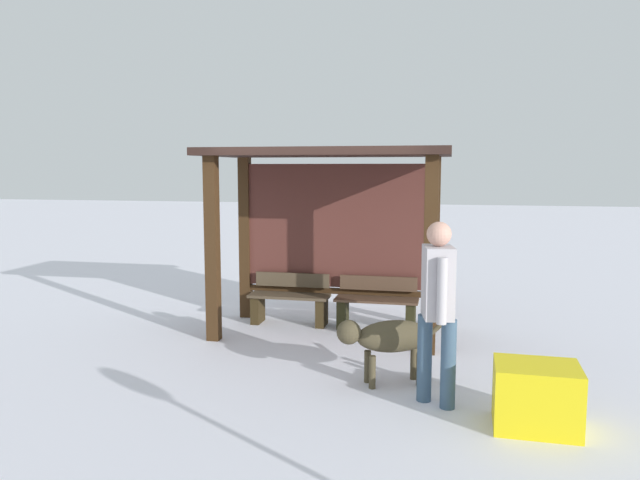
# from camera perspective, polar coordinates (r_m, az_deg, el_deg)

# --- Properties ---
(ground_plane) EXTENTS (60.00, 60.00, 0.00)m
(ground_plane) POSITION_cam_1_polar(r_m,az_deg,el_deg) (8.28, 0.70, -8.69)
(ground_plane) COLOR white
(bus_shelter) EXTENTS (3.16, 1.71, 2.46)m
(bus_shelter) POSITION_cam_1_polar(r_m,az_deg,el_deg) (8.20, 1.01, 4.03)
(bus_shelter) COLOR #3A2512
(bus_shelter) RESTS_ON ground
(bench_left_inside) EXTENTS (1.14, 0.39, 0.71)m
(bench_left_inside) POSITION_cam_1_polar(r_m,az_deg,el_deg) (8.69, -2.84, -5.77)
(bench_left_inside) COLOR #4D3E2D
(bench_left_inside) RESTS_ON ground
(bench_center_inside) EXTENTS (1.14, 0.40, 0.71)m
(bench_center_inside) POSITION_cam_1_polar(r_m,az_deg,el_deg) (8.46, 5.34, -6.18)
(bench_center_inside) COLOR #4F3828
(bench_center_inside) RESTS_ON ground
(person_walking) EXTENTS (0.38, 0.59, 1.72)m
(person_walking) POSITION_cam_1_polar(r_m,az_deg,el_deg) (5.72, 10.96, -5.49)
(person_walking) COLOR #BBB4BA
(person_walking) RESTS_ON ground
(dog) EXTENTS (1.08, 0.60, 0.69)m
(dog) POSITION_cam_1_polar(r_m,az_deg,el_deg) (6.30, 6.32, -9.08)
(dog) COLOR #483F2A
(dog) RESTS_ON ground
(grit_bin) EXTENTS (0.72, 0.58, 0.55)m
(grit_bin) POSITION_cam_1_polar(r_m,az_deg,el_deg) (5.64, 19.61, -13.65)
(grit_bin) COLOR yellow
(grit_bin) RESTS_ON ground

